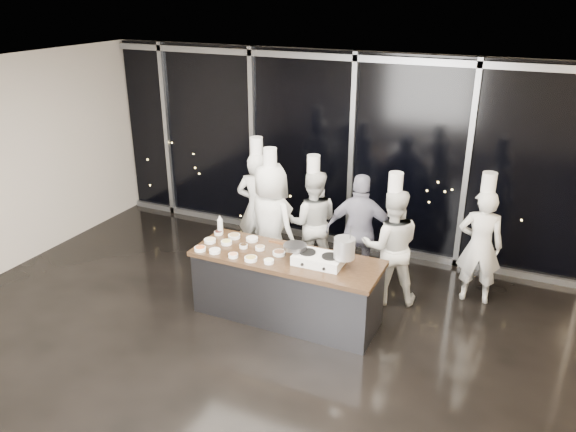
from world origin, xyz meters
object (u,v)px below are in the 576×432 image
demo_counter (286,287)px  stove (319,259)px  chef_far_left (258,208)px  guest (361,232)px  chef_side (480,245)px  chef_center (312,222)px  stock_pot (344,248)px  chef_left (271,223)px  chef_right (391,246)px  frying_pan (294,246)px

demo_counter → stove: (0.45, -0.02, 0.51)m
chef_far_left → guest: chef_far_left is taller
chef_side → chef_center: bearing=-4.4°
chef_center → stock_pot: bearing=104.7°
chef_left → chef_right: bearing=-154.9°
chef_left → chef_side: (2.85, 0.65, -0.07)m
stove → chef_side: 2.33m
chef_side → stock_pot: bearing=38.4°
frying_pan → chef_side: 2.59m
stock_pot → chef_far_left: 2.28m
chef_right → frying_pan: bearing=24.7°
guest → chef_right: bearing=147.3°
frying_pan → chef_left: 1.17m
demo_counter → guest: guest is taller
demo_counter → chef_center: size_ratio=1.32×
chef_side → chef_left: bearing=4.6°
chef_left → stock_pot: bearing=169.4°
stove → chef_left: (-1.10, 0.88, -0.05)m
chef_left → chef_side: bearing=-146.4°
chef_center → frying_pan: bearing=81.8°
demo_counter → chef_far_left: size_ratio=1.21×
chef_right → chef_side: (1.10, 0.52, 0.01)m
chef_side → chef_right: bearing=16.8°
chef_far_left → chef_right: size_ratio=1.09×
stove → stock_pot: 0.38m
stock_pot → chef_left: 1.68m
demo_counter → stove: size_ratio=4.01×
stove → guest: size_ratio=0.36×
demo_counter → chef_right: bearing=42.2°
stock_pot → chef_side: 2.11m
stove → chef_left: size_ratio=0.30×
chef_left → chef_side: 2.92m
stove → stock_pot: stock_pot is taller
frying_pan → stock_pot: size_ratio=2.00×
stock_pot → chef_side: (1.43, 1.51, -0.32)m
guest → chef_right: 0.55m
demo_counter → frying_pan: size_ratio=4.78×
demo_counter → stove: bearing=-2.6°
chef_side → demo_counter: bearing=26.2°
guest → chef_side: bearing=-178.5°
stove → chef_side: (1.75, 1.53, -0.12)m
chef_right → demo_counter: bearing=21.4°
stove → guest: (0.15, 1.24, -0.11)m
chef_right → chef_far_left: bearing=-28.6°
demo_counter → stock_pot: bearing=0.1°
stove → chef_far_left: size_ratio=0.30×
stock_pot → chef_left: size_ratio=0.13×
guest → chef_side: size_ratio=0.91×
demo_counter → chef_center: bearing=98.2°
stove → stock_pot: size_ratio=2.38×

